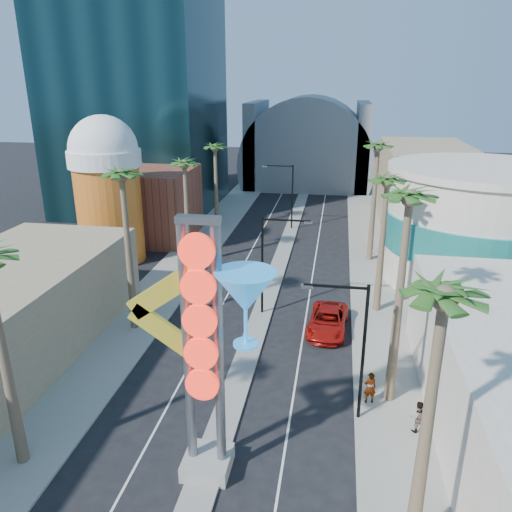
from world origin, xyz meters
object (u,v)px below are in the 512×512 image
(red_pickup, at_px, (328,321))
(pedestrian_a, at_px, (370,388))
(neon_sign, at_px, (221,336))
(pedestrian_b, at_px, (418,417))

(red_pickup, relative_size, pedestrian_a, 3.02)
(red_pickup, bearing_deg, pedestrian_a, -68.67)
(neon_sign, bearing_deg, pedestrian_a, 42.62)
(neon_sign, bearing_deg, pedestrian_b, 24.84)
(neon_sign, height_order, red_pickup, neon_sign)
(neon_sign, relative_size, pedestrian_b, 7.04)
(pedestrian_a, xyz_separation_m, pedestrian_b, (2.34, -2.12, -0.09))
(red_pickup, distance_m, pedestrian_b, 11.79)
(red_pickup, xyz_separation_m, pedestrian_a, (2.62, -8.57, 0.31))
(pedestrian_a, bearing_deg, pedestrian_b, 125.81)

